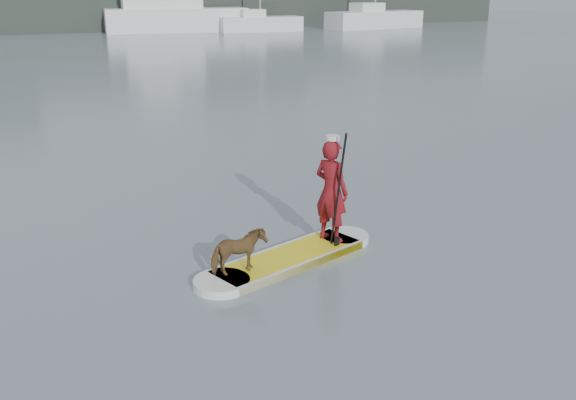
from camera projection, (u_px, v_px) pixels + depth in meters
name	position (u px, v px, depth m)	size (l,w,h in m)	color
ground	(439.00, 226.00, 11.18)	(140.00, 140.00, 0.00)	slate
paddleboard	(288.00, 259.00, 9.72)	(3.18, 1.55, 0.12)	yellow
paddler	(331.00, 191.00, 10.02)	(0.60, 0.39, 1.64)	maroon
white_cap	(333.00, 138.00, 9.75)	(0.22, 0.22, 0.07)	silver
dog	(238.00, 252.00, 9.00)	(0.35, 0.77, 0.65)	#50361B
paddle	(338.00, 205.00, 9.84)	(0.12, 0.29, 2.00)	black
sailboat_e	(260.00, 23.00, 56.03)	(7.38, 3.02, 10.43)	silver
sailboat_f	(374.00, 17.00, 59.92)	(10.01, 4.27, 14.51)	silver
motor_yacht_a	(170.00, 7.00, 55.19)	(12.44, 5.17, 7.25)	silver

